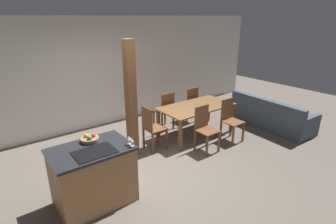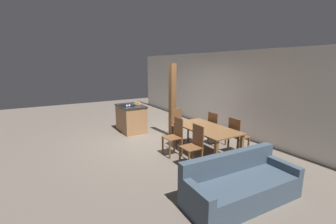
# 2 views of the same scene
# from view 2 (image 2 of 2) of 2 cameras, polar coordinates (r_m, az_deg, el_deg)

# --- Properties ---
(ground_plane) EXTENTS (16.00, 16.00, 0.00)m
(ground_plane) POSITION_cam_2_polar(r_m,az_deg,el_deg) (7.07, -3.91, -6.84)
(ground_plane) COLOR #665B51
(wall_back) EXTENTS (11.20, 0.08, 2.70)m
(wall_back) POSITION_cam_2_polar(r_m,az_deg,el_deg) (8.24, 12.34, 5.26)
(wall_back) COLOR silver
(wall_back) RESTS_ON ground_plane
(kitchen_island) EXTENTS (1.14, 0.78, 0.92)m
(kitchen_island) POSITION_cam_2_polar(r_m,az_deg,el_deg) (7.84, -9.37, -1.57)
(kitchen_island) COLOR #9E7047
(kitchen_island) RESTS_ON ground_plane
(fruit_bowl) EXTENTS (0.27, 0.27, 0.11)m
(fruit_bowl) POSITION_cam_2_polar(r_m,az_deg,el_deg) (7.74, -7.75, 2.08)
(fruit_bowl) COLOR #99704C
(fruit_bowl) RESTS_ON kitchen_island
(wine_glass_near) EXTENTS (0.07, 0.07, 0.13)m
(wine_glass_near) POSITION_cam_2_polar(r_m,az_deg,el_deg) (7.16, -10.40, 1.69)
(wine_glass_near) COLOR silver
(wine_glass_near) RESTS_ON kitchen_island
(wine_glass_middle) EXTENTS (0.07, 0.07, 0.13)m
(wine_glass_middle) POSITION_cam_2_polar(r_m,az_deg,el_deg) (7.19, -9.79, 1.75)
(wine_glass_middle) COLOR silver
(wine_glass_middle) RESTS_ON kitchen_island
(dining_table) EXTENTS (1.77, 0.93, 0.72)m
(dining_table) POSITION_cam_2_polar(r_m,az_deg,el_deg) (5.80, 9.62, -4.74)
(dining_table) COLOR brown
(dining_table) RESTS_ON ground_plane
(dining_chair_near_left) EXTENTS (0.40, 0.40, 0.96)m
(dining_chair_near_left) POSITION_cam_2_polar(r_m,az_deg,el_deg) (5.75, 1.70, -6.01)
(dining_chair_near_left) COLOR brown
(dining_chair_near_left) RESTS_ON ground_plane
(dining_chair_near_right) EXTENTS (0.40, 0.40, 0.96)m
(dining_chair_near_right) POSITION_cam_2_polar(r_m,az_deg,el_deg) (5.13, 6.53, -8.35)
(dining_chair_near_right) COLOR brown
(dining_chair_near_right) RESTS_ON ground_plane
(dining_chair_far_left) EXTENTS (0.40, 0.40, 0.96)m
(dining_chair_far_left) POSITION_cam_2_polar(r_m,az_deg,el_deg) (6.56, 11.95, -3.97)
(dining_chair_far_left) COLOR brown
(dining_chair_far_left) RESTS_ON ground_plane
(dining_chair_far_right) EXTENTS (0.40, 0.40, 0.96)m
(dining_chair_far_right) POSITION_cam_2_polar(r_m,az_deg,el_deg) (6.03, 17.09, -5.70)
(dining_chair_far_right) COLOR brown
(dining_chair_far_right) RESTS_ON ground_plane
(dining_chair_head_end) EXTENTS (0.40, 0.40, 0.96)m
(dining_chair_head_end) POSITION_cam_2_polar(r_m,az_deg,el_deg) (6.80, 2.71, -3.14)
(dining_chair_head_end) COLOR brown
(dining_chair_head_end) RESTS_ON ground_plane
(couch) EXTENTS (0.91, 2.08, 0.77)m
(couch) POSITION_cam_2_polar(r_m,az_deg,el_deg) (4.19, 17.89, -17.49)
(couch) COLOR #3D4C5B
(couch) RESTS_ON ground_plane
(timber_post) EXTENTS (0.18, 0.18, 2.31)m
(timber_post) POSITION_cam_2_polar(r_m,az_deg,el_deg) (7.05, 1.12, 2.82)
(timber_post) COLOR brown
(timber_post) RESTS_ON ground_plane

